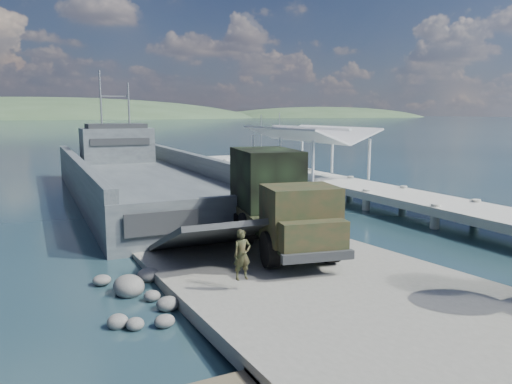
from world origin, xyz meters
name	(u,v)px	position (x,y,z in m)	size (l,w,h in m)	color
ground	(296,280)	(0.00, 0.00, 0.00)	(1400.00, 1400.00, 0.00)	#1B3742
boat_ramp	(310,281)	(0.00, -1.00, 0.25)	(10.00, 18.00, 0.50)	slate
shoreline_rocks	(132,302)	(-6.20, 0.50, 0.00)	(3.20, 5.60, 0.90)	#565654
distant_headlands	(69,119)	(50.00, 560.00, 0.00)	(1000.00, 240.00, 48.00)	#354D30
pier	(314,171)	(13.00, 18.77, 1.60)	(6.40, 44.00, 6.10)	#B1B0A6
landing_craft	(141,186)	(-0.83, 21.38, 0.91)	(10.53, 37.61, 11.09)	#3E4549
military_truck	(276,199)	(0.95, 3.33, 2.59)	(4.42, 9.38, 4.19)	black
soldier	(242,266)	(-2.92, -1.39, 1.34)	(0.62, 0.41, 1.69)	#20321C
sailboat_near	(280,170)	(16.28, 30.56, 0.35)	(3.04, 5.63, 6.58)	silver
sailboat_far	(262,164)	(17.38, 37.03, 0.34)	(1.87, 5.30, 6.35)	silver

